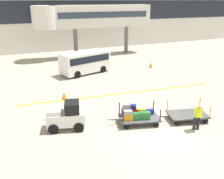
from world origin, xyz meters
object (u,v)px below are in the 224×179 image
(baggage_handler, at_px, (198,116))
(safety_cone_far, at_px, (64,96))
(safety_cone_near, at_px, (151,65))
(baggage_cart_middle, at_px, (187,115))
(baggage_tug, at_px, (66,116))
(baggage_cart_lead, at_px, (136,115))
(shuttle_van, at_px, (85,61))

(baggage_handler, xyz_separation_m, safety_cone_far, (-5.76, 7.35, -0.59))
(safety_cone_near, height_order, safety_cone_far, same)
(baggage_cart_middle, height_order, safety_cone_near, baggage_cart_middle)
(baggage_handler, height_order, safety_cone_far, baggage_handler)
(baggage_cart_middle, xyz_separation_m, safety_cone_near, (4.47, 11.44, -0.07))
(baggage_tug, distance_m, baggage_cart_middle, 7.17)
(baggage_cart_middle, bearing_deg, safety_cone_near, 68.67)
(baggage_cart_lead, relative_size, shuttle_van, 0.60)
(baggage_handler, relative_size, safety_cone_near, 2.84)
(baggage_cart_middle, relative_size, baggage_handler, 1.97)
(baggage_tug, height_order, shuttle_van, shuttle_van)
(baggage_tug, relative_size, shuttle_van, 0.45)
(safety_cone_near, relative_size, safety_cone_far, 1.00)
(baggage_tug, height_order, safety_cone_near, baggage_tug)
(shuttle_van, distance_m, safety_cone_near, 7.16)
(baggage_handler, bearing_deg, shuttle_van, 99.68)
(baggage_handler, bearing_deg, safety_cone_far, 128.10)
(baggage_cart_middle, bearing_deg, shuttle_van, 102.08)
(baggage_handler, relative_size, shuttle_van, 0.30)
(baggage_cart_lead, relative_size, safety_cone_near, 5.61)
(safety_cone_near, bearing_deg, baggage_cart_middle, -111.33)
(baggage_cart_lead, distance_m, safety_cone_far, 6.13)
(baggage_cart_middle, bearing_deg, baggage_handler, -105.46)
(baggage_cart_middle, xyz_separation_m, safety_cone_far, (-6.09, 6.17, -0.07))
(safety_cone_far, bearing_deg, safety_cone_near, 26.54)
(baggage_cart_lead, distance_m, baggage_cart_middle, 3.16)
(safety_cone_near, xyz_separation_m, safety_cone_far, (-10.55, -5.27, 0.00))
(baggage_handler, distance_m, shuttle_van, 13.51)
(baggage_cart_lead, bearing_deg, baggage_handler, -36.75)
(baggage_tug, distance_m, safety_cone_far, 4.42)
(baggage_tug, distance_m, safety_cone_near, 14.88)
(safety_cone_near, bearing_deg, baggage_handler, -110.80)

